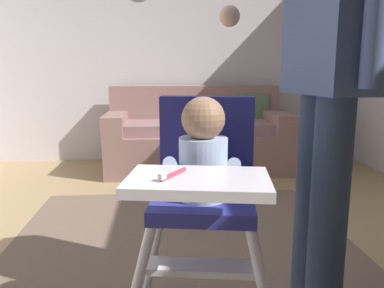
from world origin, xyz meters
name	(u,v)px	position (x,y,z in m)	size (l,w,h in m)	color
ground	(194,260)	(0.00, 0.00, -0.05)	(5.74, 6.46, 0.10)	#977D54
wall_far	(175,42)	(0.00, 2.46, 1.34)	(4.94, 0.06, 2.68)	#BFB8B9
area_rug	(187,282)	(-0.06, -0.32, 0.00)	(2.05, 2.82, 0.01)	brown
couch	(197,137)	(0.21, 1.94, 0.33)	(1.85, 0.86, 0.86)	#87635C
high_chair	(203,176)	(-0.03, -0.72, 0.65)	(0.69, 0.79, 0.94)	white
adult_standing	(327,84)	(0.43, -0.67, 0.97)	(0.55, 0.50, 1.71)	#31425F
toy_ball	(191,214)	(0.02, 0.41, 0.07)	(0.15, 0.15, 0.15)	orange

